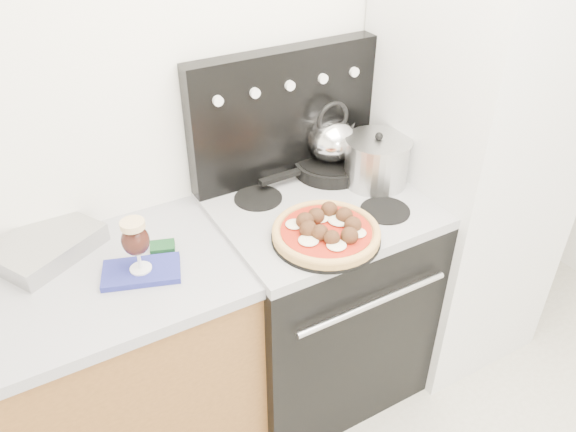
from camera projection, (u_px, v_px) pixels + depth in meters
room_shell at (513, 282)px, 1.20m from camera, size 3.52×3.01×2.52m
base_cabinet at (36, 410)px, 1.90m from camera, size 1.45×0.60×0.86m
stove_body at (317, 301)px, 2.33m from camera, size 0.76×0.65×0.88m
cooktop at (320, 209)px, 2.07m from camera, size 0.76×0.65×0.04m
backguard at (284, 115)px, 2.11m from camera, size 0.76×0.08×0.50m
fridge at (468, 156)px, 2.31m from camera, size 0.64×0.68×1.90m
foil_sheet at (47, 246)px, 1.83m from camera, size 0.40×0.36×0.06m
oven_mitt at (141, 272)px, 1.76m from camera, size 0.27×0.21×0.02m
beer_glass at (136, 246)px, 1.70m from camera, size 0.10×0.10×0.19m
pizza_pan at (326, 238)px, 1.88m from camera, size 0.45×0.45×0.01m
pizza at (326, 230)px, 1.86m from camera, size 0.40×0.40×0.05m
skillet at (330, 166)px, 2.24m from camera, size 0.30×0.30×0.05m
tea_kettle at (332, 137)px, 2.17m from camera, size 0.24×0.24×0.21m
stock_pot at (376, 162)px, 2.14m from camera, size 0.29×0.29×0.18m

